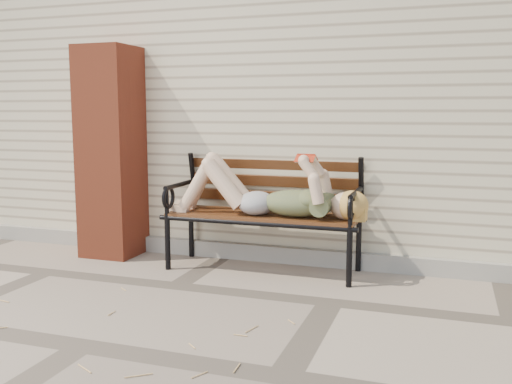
% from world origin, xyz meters
% --- Properties ---
extents(ground, '(80.00, 80.00, 0.00)m').
position_xyz_m(ground, '(0.00, 0.00, 0.00)').
color(ground, gray).
rests_on(ground, ground).
extents(house_wall, '(8.00, 4.00, 3.00)m').
position_xyz_m(house_wall, '(0.00, 3.00, 1.50)').
color(house_wall, beige).
rests_on(house_wall, ground).
extents(foundation_strip, '(8.00, 0.10, 0.15)m').
position_xyz_m(foundation_strip, '(0.00, 0.97, 0.07)').
color(foundation_strip, gray).
rests_on(foundation_strip, ground).
extents(brick_pillar, '(0.50, 0.50, 2.00)m').
position_xyz_m(brick_pillar, '(-2.30, 0.75, 1.00)').
color(brick_pillar, '#933921').
rests_on(brick_pillar, ground).
extents(garden_bench, '(1.82, 0.73, 1.18)m').
position_xyz_m(garden_bench, '(-0.74, 0.78, 0.66)').
color(garden_bench, black).
rests_on(garden_bench, ground).
extents(reading_woman, '(1.72, 0.39, 0.54)m').
position_xyz_m(reading_woman, '(-0.72, 0.63, 0.70)').
color(reading_woman, '#0A334C').
rests_on(reading_woman, ground).
extents(straw_scatter, '(2.49, 1.55, 0.01)m').
position_xyz_m(straw_scatter, '(-1.66, -1.07, 0.01)').
color(straw_scatter, tan).
rests_on(straw_scatter, ground).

